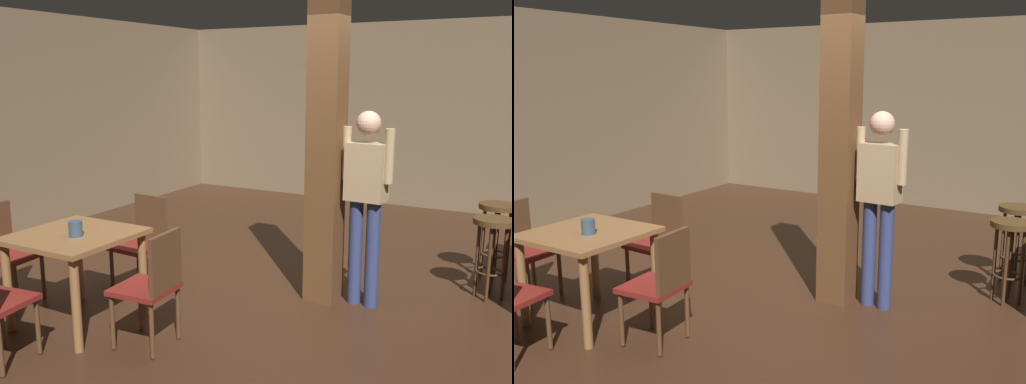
% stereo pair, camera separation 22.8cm
% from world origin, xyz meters
% --- Properties ---
extents(ground_plane, '(10.80, 10.80, 0.00)m').
position_xyz_m(ground_plane, '(0.00, 0.00, 0.00)').
color(ground_plane, '#382114').
extents(wall_back, '(8.00, 0.10, 2.80)m').
position_xyz_m(wall_back, '(0.00, 4.50, 1.40)').
color(wall_back, '#756047').
rests_on(wall_back, ground_plane).
extents(pillar, '(0.28, 0.28, 2.80)m').
position_xyz_m(pillar, '(0.21, 0.33, 1.40)').
color(pillar, brown).
rests_on(pillar, ground_plane).
extents(dining_table, '(0.89, 0.89, 0.77)m').
position_xyz_m(dining_table, '(-1.34, -1.14, 0.63)').
color(dining_table, brown).
rests_on(dining_table, ground_plane).
extents(chair_west, '(0.45, 0.45, 0.89)m').
position_xyz_m(chair_west, '(-2.22, -1.15, 0.51)').
color(chair_west, maroon).
rests_on(chair_west, ground_plane).
extents(chair_east, '(0.45, 0.45, 0.89)m').
position_xyz_m(chair_east, '(-0.53, -1.17, 0.51)').
color(chair_east, maroon).
rests_on(chair_east, ground_plane).
extents(chair_north, '(0.44, 0.44, 0.89)m').
position_xyz_m(chair_north, '(-1.35, -0.30, 0.51)').
color(chair_north, maroon).
rests_on(chair_north, ground_plane).
extents(napkin_cup, '(0.11, 0.11, 0.12)m').
position_xyz_m(napkin_cup, '(-1.26, -1.20, 0.83)').
color(napkin_cup, '#33475B').
rests_on(napkin_cup, dining_table).
extents(standing_person, '(0.47, 0.23, 1.72)m').
position_xyz_m(standing_person, '(0.57, 0.37, 1.00)').
color(standing_person, tan).
rests_on(standing_person, ground_plane).
extents(bar_stool_near, '(0.35, 0.35, 0.75)m').
position_xyz_m(bar_stool_near, '(1.54, 1.06, 0.57)').
color(bar_stool_near, '#4C3319').
rests_on(bar_stool_near, ground_plane).
extents(bar_stool_mid, '(0.36, 0.36, 0.77)m').
position_xyz_m(bar_stool_mid, '(1.52, 1.63, 0.58)').
color(bar_stool_mid, '#4C3319').
rests_on(bar_stool_mid, ground_plane).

